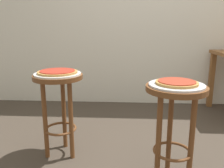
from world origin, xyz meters
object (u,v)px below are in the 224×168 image
at_px(serving_plate_foreground, 177,85).
at_px(pizza_middle, 58,72).
at_px(pizza_foreground, 177,82).
at_px(stool_middle, 59,96).
at_px(stool_foreground, 175,112).
at_px(serving_plate_middle, 58,74).

height_order(serving_plate_foreground, pizza_middle, pizza_middle).
bearing_deg(pizza_foreground, stool_middle, 159.93).
xyz_separation_m(stool_foreground, serving_plate_foreground, (0.00, 0.00, 0.18)).
bearing_deg(pizza_middle, stool_middle, -153.43).
distance_m(pizza_foreground, serving_plate_middle, 0.91).
height_order(stool_foreground, pizza_foreground, pizza_foreground).
distance_m(pizza_foreground, stool_middle, 0.93).
xyz_separation_m(pizza_foreground, stool_middle, (-0.85, 0.31, -0.20)).
bearing_deg(stool_foreground, stool_middle, 159.93).
relative_size(stool_middle, pizza_middle, 2.21).
relative_size(stool_foreground, pizza_middle, 2.21).
bearing_deg(serving_plate_middle, stool_middle, -90.00).
xyz_separation_m(serving_plate_foreground, serving_plate_middle, (-0.85, 0.31, 0.00)).
relative_size(serving_plate_foreground, pizza_middle, 1.13).
distance_m(stool_foreground, serving_plate_middle, 0.93).
height_order(stool_foreground, serving_plate_foreground, serving_plate_foreground).
height_order(pizza_foreground, serving_plate_middle, pizza_foreground).
bearing_deg(serving_plate_foreground, serving_plate_middle, 159.93).
xyz_separation_m(stool_foreground, stool_middle, (-0.85, 0.31, 0.00)).
xyz_separation_m(stool_foreground, pizza_middle, (-0.85, 0.31, 0.20)).
bearing_deg(pizza_middle, serving_plate_middle, 180.00).
height_order(serving_plate_foreground, stool_middle, serving_plate_foreground).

